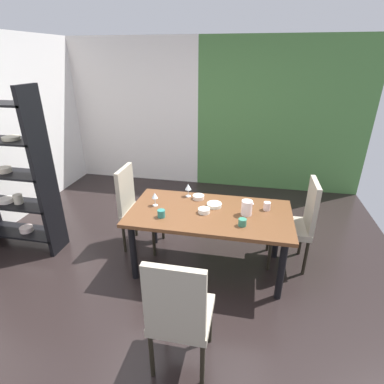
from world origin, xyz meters
TOP-DOWN VIEW (x-y plane):
  - ground_plane at (0.00, 0.00)m, footprint 5.27×5.54m
  - back_panel_interior at (-1.42, 2.72)m, footprint 2.43×0.10m
  - garden_window_panel at (1.22, 2.72)m, footprint 2.84×0.10m
  - dining_table at (0.38, 0.21)m, footprint 1.71×0.89m
  - chair_head_near at (0.35, -1.05)m, footprint 0.44×0.44m
  - chair_right_far at (1.33, 0.48)m, footprint 0.44×0.44m
  - chair_left_far at (-0.57, 0.48)m, footprint 0.45×0.44m
  - display_shelf at (-1.98, 0.18)m, footprint 1.01×0.33m
  - wine_glass_near_window at (-0.23, 0.24)m, footprint 0.07×0.07m
  - wine_glass_east at (0.08, 0.54)m, footprint 0.07×0.07m
  - serving_bowl_right at (0.20, 0.50)m, footprint 0.13×0.13m
  - serving_bowl_south at (0.32, 0.18)m, footprint 0.12×0.12m
  - serving_bowl_corner at (0.41, 0.34)m, footprint 0.16×0.16m
  - cup_left at (-0.09, -0.00)m, footprint 0.08×0.08m
  - cup_north at (0.97, 0.38)m, footprint 0.07×0.07m
  - cup_center at (0.73, -0.01)m, footprint 0.08×0.08m
  - pitcher_west at (0.76, 0.23)m, footprint 0.13×0.11m

SIDE VIEW (x-z plane):
  - ground_plane at x=0.00m, z-range -0.02..0.00m
  - chair_right_far at x=1.33m, z-range 0.05..1.09m
  - chair_left_far at x=-0.57m, z-range 0.05..1.09m
  - chair_head_near at x=0.35m, z-range 0.05..1.10m
  - dining_table at x=0.38m, z-range 0.27..0.99m
  - serving_bowl_corner at x=0.41m, z-range 0.72..0.76m
  - serving_bowl_right at x=0.20m, z-range 0.72..0.76m
  - serving_bowl_south at x=0.32m, z-range 0.72..0.77m
  - cup_center at x=0.73m, z-range 0.72..0.79m
  - cup_left at x=-0.09m, z-range 0.72..0.80m
  - cup_north at x=0.97m, z-range 0.72..0.81m
  - pitcher_west at x=0.76m, z-range 0.72..0.88m
  - wine_glass_near_window at x=-0.23m, z-range 0.76..0.91m
  - wine_glass_east at x=0.08m, z-range 0.76..0.91m
  - display_shelf at x=-1.98m, z-range 0.01..1.98m
  - back_panel_interior at x=-1.42m, z-range 0.00..2.54m
  - garden_window_panel at x=1.22m, z-range 0.00..2.54m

